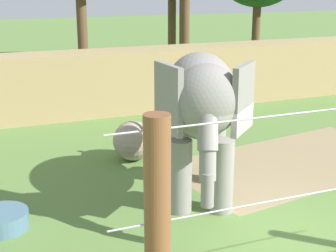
% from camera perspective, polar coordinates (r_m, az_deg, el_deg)
% --- Properties ---
extents(ground_plane, '(120.00, 120.00, 0.00)m').
position_cam_1_polar(ground_plane, '(10.27, 10.74, -11.68)').
color(ground_plane, '#5B7F3D').
extents(dirt_patch, '(7.40, 4.71, 0.01)m').
position_cam_1_polar(dirt_patch, '(14.20, 14.14, -3.87)').
color(dirt_patch, '#937F5B').
rests_on(dirt_patch, ground).
extents(embankment_wall, '(36.00, 1.80, 2.27)m').
position_cam_1_polar(embankment_wall, '(18.89, -6.10, 5.02)').
color(embankment_wall, tan).
rests_on(embankment_wall, ground).
extents(elephant, '(2.78, 4.23, 3.33)m').
position_cam_1_polar(elephant, '(10.67, 3.71, 2.34)').
color(elephant, gray).
rests_on(elephant, ground).
extents(enrichment_ball, '(1.09, 1.09, 1.09)m').
position_cam_1_polar(enrichment_ball, '(13.77, -3.97, -1.67)').
color(enrichment_ball, gray).
rests_on(enrichment_ball, ground).
extents(water_tub, '(1.10, 1.10, 0.35)m').
position_cam_1_polar(water_tub, '(10.69, -18.34, -10.01)').
color(water_tub, slate).
rests_on(water_tub, ground).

